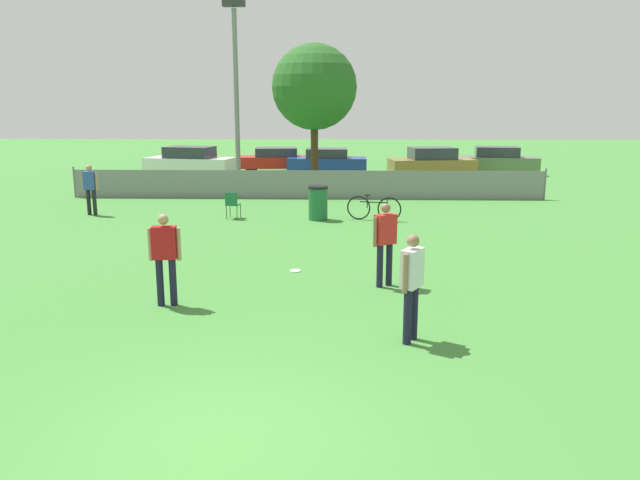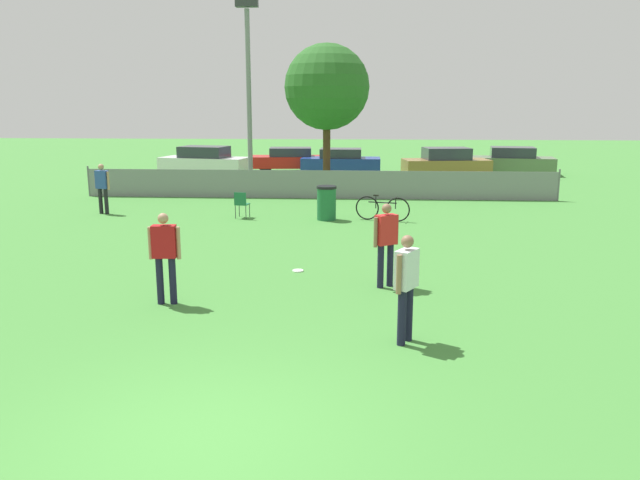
% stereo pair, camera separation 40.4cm
% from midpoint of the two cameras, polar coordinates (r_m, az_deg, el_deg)
% --- Properties ---
extents(ground_plane, '(120.00, 120.00, 0.00)m').
position_cam_midpoint_polar(ground_plane, '(7.29, -10.87, -17.62)').
color(ground_plane, '#428438').
extents(fence_backline, '(18.45, 0.07, 1.21)m').
position_cam_midpoint_polar(fence_backline, '(24.39, -1.69, 5.10)').
color(fence_backline, gray).
rests_on(fence_backline, ground_plane).
extents(light_pole, '(0.90, 0.36, 7.70)m').
position_cam_midpoint_polar(light_pole, '(26.55, -8.14, 14.32)').
color(light_pole, gray).
rests_on(light_pole, ground_plane).
extents(tree_near_pole, '(3.61, 3.61, 6.13)m').
position_cam_midpoint_polar(tree_near_pole, '(27.09, -0.97, 13.78)').
color(tree_near_pole, '#4C331E').
rests_on(tree_near_pole, ground_plane).
extents(player_receiver_white, '(0.40, 0.52, 1.70)m').
position_cam_midpoint_polar(player_receiver_white, '(9.58, 7.19, -3.67)').
color(player_receiver_white, '#191933').
rests_on(player_receiver_white, ground_plane).
extents(player_thrower_red, '(0.50, 0.42, 1.70)m').
position_cam_midpoint_polar(player_thrower_red, '(12.48, 5.05, 0.13)').
color(player_thrower_red, '#191933').
rests_on(player_thrower_red, ground_plane).
extents(player_defender_red, '(0.59, 0.25, 1.70)m').
position_cam_midpoint_polar(player_defender_red, '(11.63, -14.96, -1.15)').
color(player_defender_red, '#191933').
rests_on(player_defender_red, ground_plane).
extents(spectator_in_blue, '(0.55, 0.31, 1.67)m').
position_cam_midpoint_polar(spectator_in_blue, '(22.06, -20.75, 4.63)').
color(spectator_in_blue, black).
rests_on(spectator_in_blue, ground_plane).
extents(frisbee_disc, '(0.25, 0.25, 0.03)m').
position_cam_midpoint_polar(frisbee_disc, '(13.79, -3.09, -2.83)').
color(frisbee_disc, white).
rests_on(frisbee_disc, ground_plane).
extents(folding_chair_sideline, '(0.46, 0.46, 0.86)m').
position_cam_midpoint_polar(folding_chair_sideline, '(20.24, -8.58, 3.35)').
color(folding_chair_sideline, '#333338').
rests_on(folding_chair_sideline, ground_plane).
extents(bicycle_sideline, '(1.71, 0.57, 0.82)m').
position_cam_midpoint_polar(bicycle_sideline, '(19.82, 4.37, 2.93)').
color(bicycle_sideline, black).
rests_on(bicycle_sideline, ground_plane).
extents(trash_bin, '(0.63, 0.63, 1.08)m').
position_cam_midpoint_polar(trash_bin, '(19.84, -0.77, 3.42)').
color(trash_bin, '#1E6638').
rests_on(trash_bin, ground_plane).
extents(parked_car_white, '(4.73, 2.61, 1.51)m').
position_cam_midpoint_polar(parked_car_white, '(32.79, -12.14, 6.99)').
color(parked_car_white, black).
rests_on(parked_car_white, ground_plane).
extents(parked_car_red, '(4.43, 2.12, 1.30)m').
position_cam_midpoint_polar(parked_car_red, '(34.34, -4.34, 7.34)').
color(parked_car_red, black).
rests_on(parked_car_red, ground_plane).
extents(parked_car_blue, '(4.13, 1.75, 1.34)m').
position_cam_midpoint_polar(parked_car_blue, '(33.14, 0.28, 7.21)').
color(parked_car_blue, black).
rests_on(parked_car_blue, ground_plane).
extents(parked_car_tan, '(4.37, 2.33, 1.53)m').
position_cam_midpoint_polar(parked_car_tan, '(31.61, 9.83, 6.90)').
color(parked_car_tan, black).
rests_on(parked_car_tan, ground_plane).
extents(parked_car_olive, '(4.44, 2.35, 1.43)m').
position_cam_midpoint_polar(parked_car_olive, '(34.40, 15.50, 7.01)').
color(parked_car_olive, black).
rests_on(parked_car_olive, ground_plane).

